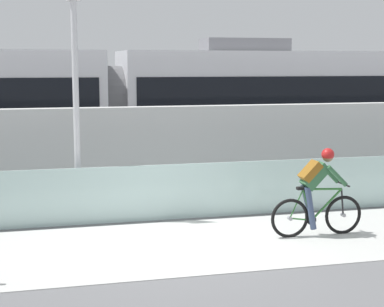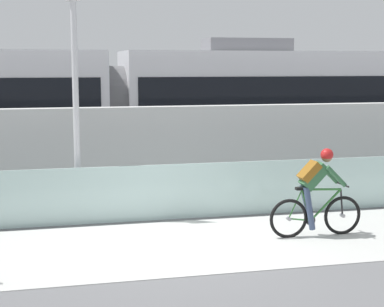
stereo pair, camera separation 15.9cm
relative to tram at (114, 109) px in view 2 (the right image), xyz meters
name	(u,v)px [view 2 (the right image)]	position (x,y,z in m)	size (l,w,h in m)	color
ground_plane	(181,245)	(0.38, -6.85, -1.89)	(200.00, 200.00, 0.00)	slate
bike_path_deck	(181,245)	(0.38, -6.85, -1.89)	(32.00, 3.20, 0.01)	silver
glass_parapet	(162,192)	(0.38, -5.00, -1.33)	(32.00, 0.05, 1.12)	silver
concrete_barrier_wall	(147,154)	(0.38, -3.20, -0.82)	(32.00, 0.36, 2.16)	silver
tram_rail_near	(132,181)	(0.38, -0.72, -1.89)	(32.00, 0.08, 0.01)	#595654
tram_rail_far	(125,172)	(0.38, 0.72, -1.89)	(32.00, 0.08, 0.01)	#595654
tram	(114,109)	(0.00, 0.00, 0.00)	(22.56, 2.54, 3.81)	silver
cyclist_on_bike	(316,193)	(2.86, -6.85, -1.09)	(1.77, 0.58, 1.61)	black
lamp_post_antenna	(74,54)	(-1.25, -4.70, 1.40)	(0.28, 0.28, 5.20)	gray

